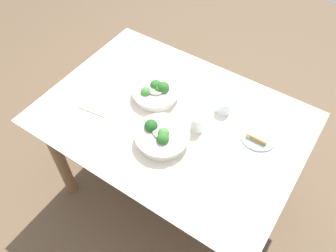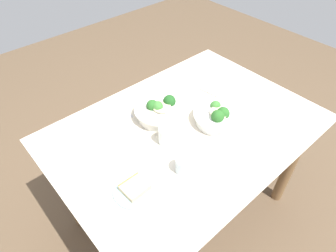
{
  "view_description": "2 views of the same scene",
  "coord_description": "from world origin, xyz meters",
  "px_view_note": "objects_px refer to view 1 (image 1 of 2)",
  "views": [
    {
      "loc": [
        0.64,
        -0.99,
        2.15
      ],
      "look_at": [
        0.02,
        -0.07,
        0.79
      ],
      "focal_mm": 36.86,
      "sensor_mm": 36.0,
      "label": 1
    },
    {
      "loc": [
        0.8,
        0.76,
        1.83
      ],
      "look_at": [
        0.07,
        -0.06,
        0.79
      ],
      "focal_mm": 31.52,
      "sensor_mm": 36.0,
      "label": 2
    }
  ],
  "objects_px": {
    "broccoli_bowl_far": "(156,92)",
    "water_glass_center": "(198,123)",
    "bread_side_plate": "(259,135)",
    "napkin_folded_upper": "(98,104)",
    "water_glass_side": "(224,106)",
    "table_knife_left": "(157,178)",
    "fork_by_far_bowl": "(188,106)",
    "broccoli_bowl_near": "(162,136)",
    "fork_by_near_bowl": "(250,190)"
  },
  "relations": [
    {
      "from": "broccoli_bowl_near",
      "to": "fork_by_far_bowl",
      "type": "relative_size",
      "value": 3.25
    },
    {
      "from": "broccoli_bowl_near",
      "to": "table_knife_left",
      "type": "xyz_separation_m",
      "value": [
        0.1,
        -0.19,
        -0.04
      ]
    },
    {
      "from": "water_glass_side",
      "to": "fork_by_far_bowl",
      "type": "bearing_deg",
      "value": -154.5
    },
    {
      "from": "broccoli_bowl_near",
      "to": "broccoli_bowl_far",
      "type": "bearing_deg",
      "value": 130.25
    },
    {
      "from": "bread_side_plate",
      "to": "napkin_folded_upper",
      "type": "distance_m",
      "value": 0.86
    },
    {
      "from": "table_knife_left",
      "to": "water_glass_side",
      "type": "bearing_deg",
      "value": 1.65
    },
    {
      "from": "table_knife_left",
      "to": "napkin_folded_upper",
      "type": "xyz_separation_m",
      "value": [
        -0.53,
        0.2,
        0.0
      ]
    },
    {
      "from": "broccoli_bowl_far",
      "to": "water_glass_side",
      "type": "xyz_separation_m",
      "value": [
        0.36,
        0.12,
        0.0
      ]
    },
    {
      "from": "bread_side_plate",
      "to": "water_glass_center",
      "type": "distance_m",
      "value": 0.31
    },
    {
      "from": "broccoli_bowl_far",
      "to": "water_glass_center",
      "type": "distance_m",
      "value": 0.31
    },
    {
      "from": "fork_by_far_bowl",
      "to": "napkin_folded_upper",
      "type": "distance_m",
      "value": 0.49
    },
    {
      "from": "broccoli_bowl_near",
      "to": "fork_by_far_bowl",
      "type": "distance_m",
      "value": 0.27
    },
    {
      "from": "broccoli_bowl_far",
      "to": "water_glass_center",
      "type": "height_order",
      "value": "broccoli_bowl_far"
    },
    {
      "from": "broccoli_bowl_near",
      "to": "water_glass_side",
      "type": "bearing_deg",
      "value": 65.72
    },
    {
      "from": "fork_by_far_bowl",
      "to": "table_knife_left",
      "type": "xyz_separation_m",
      "value": [
        0.12,
        -0.45,
        -0.0
      ]
    },
    {
      "from": "water_glass_side",
      "to": "fork_by_near_bowl",
      "type": "relative_size",
      "value": 0.74
    },
    {
      "from": "broccoli_bowl_far",
      "to": "fork_by_near_bowl",
      "type": "height_order",
      "value": "broccoli_bowl_far"
    },
    {
      "from": "broccoli_bowl_near",
      "to": "table_knife_left",
      "type": "bearing_deg",
      "value": -60.75
    },
    {
      "from": "table_knife_left",
      "to": "broccoli_bowl_far",
      "type": "bearing_deg",
      "value": 43.03
    },
    {
      "from": "bread_side_plate",
      "to": "fork_by_near_bowl",
      "type": "bearing_deg",
      "value": -72.44
    },
    {
      "from": "bread_side_plate",
      "to": "water_glass_center",
      "type": "height_order",
      "value": "water_glass_center"
    },
    {
      "from": "broccoli_bowl_far",
      "to": "water_glass_center",
      "type": "bearing_deg",
      "value": -12.55
    },
    {
      "from": "water_glass_side",
      "to": "table_knife_left",
      "type": "distance_m",
      "value": 0.54
    },
    {
      "from": "water_glass_center",
      "to": "table_knife_left",
      "type": "xyz_separation_m",
      "value": [
        0.0,
        -0.35,
        -0.04
      ]
    },
    {
      "from": "broccoli_bowl_far",
      "to": "table_knife_left",
      "type": "xyz_separation_m",
      "value": [
        0.3,
        -0.42,
        -0.04
      ]
    },
    {
      "from": "broccoli_bowl_far",
      "to": "broccoli_bowl_near",
      "type": "distance_m",
      "value": 0.31
    },
    {
      "from": "broccoli_bowl_near",
      "to": "bread_side_plate",
      "type": "xyz_separation_m",
      "value": [
        0.39,
        0.29,
        -0.03
      ]
    },
    {
      "from": "water_glass_center",
      "to": "fork_by_far_bowl",
      "type": "bearing_deg",
      "value": 139.77
    },
    {
      "from": "water_glass_center",
      "to": "broccoli_bowl_far",
      "type": "bearing_deg",
      "value": 167.45
    },
    {
      "from": "broccoli_bowl_near",
      "to": "water_glass_side",
      "type": "height_order",
      "value": "broccoli_bowl_near"
    },
    {
      "from": "water_glass_center",
      "to": "water_glass_side",
      "type": "distance_m",
      "value": 0.19
    },
    {
      "from": "broccoli_bowl_near",
      "to": "water_glass_side",
      "type": "distance_m",
      "value": 0.38
    },
    {
      "from": "broccoli_bowl_far",
      "to": "water_glass_center",
      "type": "xyz_separation_m",
      "value": [
        0.3,
        -0.07,
        0.01
      ]
    },
    {
      "from": "water_glass_center",
      "to": "napkin_folded_upper",
      "type": "bearing_deg",
      "value": -163.58
    },
    {
      "from": "broccoli_bowl_near",
      "to": "water_glass_center",
      "type": "height_order",
      "value": "broccoli_bowl_near"
    },
    {
      "from": "broccoli_bowl_far",
      "to": "water_glass_side",
      "type": "height_order",
      "value": "broccoli_bowl_far"
    },
    {
      "from": "table_knife_left",
      "to": "napkin_folded_upper",
      "type": "distance_m",
      "value": 0.57
    },
    {
      "from": "fork_by_far_bowl",
      "to": "table_knife_left",
      "type": "bearing_deg",
      "value": 154.19
    },
    {
      "from": "water_glass_center",
      "to": "table_knife_left",
      "type": "height_order",
      "value": "water_glass_center"
    },
    {
      "from": "broccoli_bowl_far",
      "to": "bread_side_plate",
      "type": "xyz_separation_m",
      "value": [
        0.59,
        0.06,
        -0.02
      ]
    },
    {
      "from": "water_glass_center",
      "to": "water_glass_side",
      "type": "xyz_separation_m",
      "value": [
        0.05,
        0.18,
        -0.01
      ]
    },
    {
      "from": "broccoli_bowl_near",
      "to": "fork_by_near_bowl",
      "type": "height_order",
      "value": "broccoli_bowl_near"
    },
    {
      "from": "broccoli_bowl_far",
      "to": "table_knife_left",
      "type": "relative_size",
      "value": 1.33
    },
    {
      "from": "broccoli_bowl_near",
      "to": "water_glass_center",
      "type": "xyz_separation_m",
      "value": [
        0.1,
        0.17,
        0.01
      ]
    },
    {
      "from": "bread_side_plate",
      "to": "napkin_folded_upper",
      "type": "height_order",
      "value": "bread_side_plate"
    },
    {
      "from": "water_glass_side",
      "to": "water_glass_center",
      "type": "bearing_deg",
      "value": -106.45
    },
    {
      "from": "broccoli_bowl_far",
      "to": "fork_by_far_bowl",
      "type": "height_order",
      "value": "broccoli_bowl_far"
    },
    {
      "from": "water_glass_center",
      "to": "water_glass_side",
      "type": "relative_size",
      "value": 1.2
    },
    {
      "from": "water_glass_side",
      "to": "napkin_folded_upper",
      "type": "relative_size",
      "value": 0.45
    },
    {
      "from": "napkin_folded_upper",
      "to": "broccoli_bowl_far",
      "type": "bearing_deg",
      "value": 44.33
    }
  ]
}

